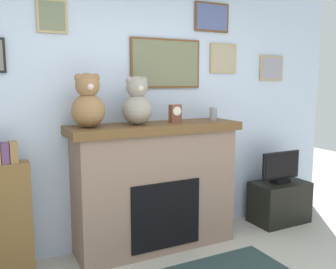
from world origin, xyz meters
TOP-DOWN VIEW (x-y plane):
  - back_wall at (0.01, 2.00)m, footprint 5.20×0.15m
  - fireplace at (0.18, 1.71)m, footprint 1.67×0.52m
  - bookshelf at (-1.20, 1.74)m, footprint 0.48×0.16m
  - tv_stand at (1.73, 1.64)m, footprint 0.65×0.40m
  - television at (1.73, 1.64)m, footprint 0.52×0.14m
  - candle_jar at (0.83, 1.69)m, footprint 0.08×0.08m
  - mantel_clock at (0.39, 1.69)m, footprint 0.11×0.08m
  - teddy_bear_tan at (-0.46, 1.69)m, footprint 0.29×0.29m
  - teddy_bear_cream at (-0.01, 1.69)m, footprint 0.28×0.28m

SIDE VIEW (x-z plane):
  - tv_stand at x=1.73m, z-range 0.00..0.47m
  - bookshelf at x=-1.20m, z-range -0.06..1.14m
  - fireplace at x=0.18m, z-range 0.01..1.24m
  - television at x=1.73m, z-range 0.46..0.82m
  - candle_jar at x=0.83m, z-range 1.23..1.36m
  - back_wall at x=0.01m, z-range 0.01..2.61m
  - mantel_clock at x=0.39m, z-range 1.23..1.40m
  - teddy_bear_cream at x=-0.01m, z-range 1.21..1.65m
  - teddy_bear_tan at x=-0.46m, z-range 1.21..1.67m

